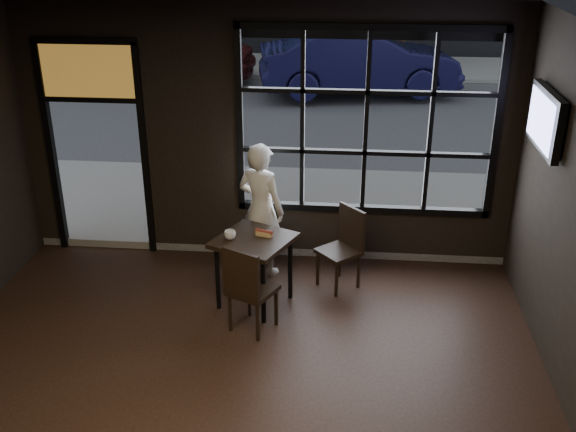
# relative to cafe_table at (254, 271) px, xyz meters

# --- Properties ---
(ceiling) EXTENTS (6.00, 7.00, 0.02)m
(ceiling) POSITION_rel_cafe_table_xyz_m (-0.01, -2.32, 2.80)
(ceiling) COLOR black
(ceiling) RESTS_ON ground
(window_frame) EXTENTS (3.06, 0.12, 2.28)m
(window_frame) POSITION_rel_cafe_table_xyz_m (1.19, 1.18, 1.39)
(window_frame) COLOR black
(window_frame) RESTS_ON ground
(stained_transom) EXTENTS (1.20, 0.06, 0.70)m
(stained_transom) POSITION_rel_cafe_table_xyz_m (-2.11, 1.18, 1.94)
(stained_transom) COLOR orange
(stained_transom) RESTS_ON ground
(street_asphalt) EXTENTS (60.00, 41.00, 0.04)m
(street_asphalt) POSITION_rel_cafe_table_xyz_m (-0.01, 21.68, -0.43)
(street_asphalt) COLOR #545456
(street_asphalt) RESTS_ON ground
(cafe_table) EXTENTS (1.00, 1.00, 0.82)m
(cafe_table) POSITION_rel_cafe_table_xyz_m (0.00, 0.00, 0.00)
(cafe_table) COLOR black
(cafe_table) RESTS_ON floor
(chair_near) EXTENTS (0.58, 0.58, 1.00)m
(chair_near) POSITION_rel_cafe_table_xyz_m (0.05, -0.50, 0.09)
(chair_near) COLOR black
(chair_near) RESTS_ON floor
(chair_window) EXTENTS (0.59, 0.59, 0.97)m
(chair_window) POSITION_rel_cafe_table_xyz_m (0.93, 0.46, 0.08)
(chair_window) COLOR black
(chair_window) RESTS_ON floor
(man) EXTENTS (0.71, 0.61, 1.65)m
(man) POSITION_rel_cafe_table_xyz_m (-0.02, 0.76, 0.42)
(man) COLOR white
(man) RESTS_ON floor
(hotdog) EXTENTS (0.21, 0.14, 0.06)m
(hotdog) POSITION_rel_cafe_table_xyz_m (0.11, 0.07, 0.43)
(hotdog) COLOR tan
(hotdog) RESTS_ON cafe_table
(cup) EXTENTS (0.15, 0.15, 0.10)m
(cup) POSITION_rel_cafe_table_xyz_m (-0.25, -0.04, 0.45)
(cup) COLOR silver
(cup) RESTS_ON cafe_table
(tv) EXTENTS (0.12, 1.02, 0.60)m
(tv) POSITION_rel_cafe_table_xyz_m (2.92, 0.13, 1.78)
(tv) COLOR black
(tv) RESTS_ON wall_right
(navy_car) EXTENTS (4.86, 2.46, 1.53)m
(navy_car) POSITION_rel_cafe_table_xyz_m (1.16, 9.45, 0.45)
(navy_car) COLOR #121139
(navy_car) RESTS_ON street_asphalt
(maroon_car) EXTENTS (4.52, 2.02, 1.51)m
(maroon_car) POSITION_rel_cafe_table_xyz_m (-3.66, 10.56, 0.44)
(maroon_car) COLOR #4E1718
(maroon_car) RESTS_ON street_asphalt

